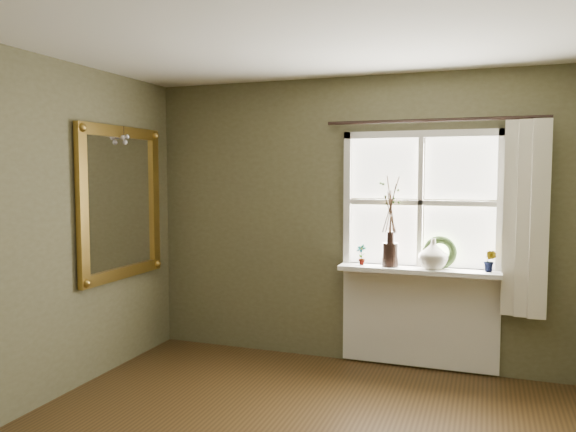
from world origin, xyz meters
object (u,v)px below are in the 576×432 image
Objects in this scene: wreath at (440,256)px; dark_jug at (390,255)px; gilt_mirror at (121,202)px; cream_vase at (433,254)px.

dark_jug is at bearing 173.90° from wreath.
gilt_mirror is (-2.27, -0.69, 0.45)m from dark_jug.
gilt_mirror reaches higher than dark_jug.
gilt_mirror is at bearing -163.11° from dark_jug.
cream_vase reaches higher than dark_jug.
dark_jug is at bearing 16.89° from gilt_mirror.
gilt_mirror is (-2.64, -0.69, 0.43)m from cream_vase.
wreath is 0.21× the size of gilt_mirror.
dark_jug is 0.37m from cream_vase.
cream_vase is at bearing 14.66° from gilt_mirror.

